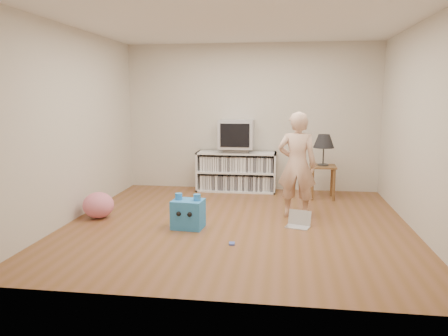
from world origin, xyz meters
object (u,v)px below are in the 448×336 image
Objects in this scene: dvd_deck at (236,150)px; person at (297,165)px; table_lamp at (324,142)px; plush_pink at (98,205)px; side_table at (323,174)px; plush_blue at (188,213)px; crt_tv at (236,134)px; media_unit at (236,171)px; laptop at (299,222)px.

person reaches higher than dvd_deck.
table_lamp is at bearing -105.13° from person.
dvd_deck is 1.05× the size of plush_pink.
person is (-0.46, -1.20, -0.20)m from table_lamp.
side_table is 1.22× the size of plush_blue.
person is (1.02, -1.57, -0.28)m from crt_tv.
person is (1.02, -1.59, 0.39)m from media_unit.
dvd_deck is 0.75× the size of crt_tv.
plush_blue is 1.37m from plush_pink.
side_table is at bearing 27.25° from plush_pink.
person reaches higher than side_table.
person is 3.46× the size of plush_pink.
plush_pink is at bearing -130.37° from dvd_deck.
plush_blue is at bearing -12.35° from plush_pink.
side_table is at bearing 51.58° from plush_blue.
table_lamp is 3.66m from plush_pink.
laptop is (-0.43, -1.67, -0.89)m from table_lamp.
dvd_deck is at bearing 90.00° from crt_tv.
crt_tv is 2.47m from plush_blue.
person reaches higher than plush_pink.
plush_pink is at bearing -164.30° from laptop.
plush_blue is at bearing 33.73° from person.
side_table is (1.48, -0.37, -0.60)m from crt_tv.
dvd_deck reaches higher than plush_blue.
crt_tv is at bearing -90.00° from dvd_deck.
media_unit reaches higher than side_table.
dvd_deck is 2.70m from plush_pink.
plush_pink is (-1.71, -2.03, -0.17)m from media_unit.
table_lamp is 1.21× the size of plush_pink.
dvd_deck reaches higher than plush_pink.
side_table is 1.57× the size of laptop.
laptop is (1.05, -2.06, -0.29)m from media_unit.
laptop is (1.05, -2.04, -0.68)m from dvd_deck.
table_lamp reaches higher than plush_pink.
table_lamp is at bearing -14.64° from media_unit.
plush_blue is at bearing -99.07° from dvd_deck.
dvd_deck is 0.30× the size of person.
table_lamp is (1.48, -0.37, -0.08)m from crt_tv.
media_unit is at bearing 165.36° from table_lamp.
side_table is 0.53m from table_lamp.
laptop is at bearing -62.91° from dvd_deck.
media_unit is at bearing 90.00° from dvd_deck.
media_unit is 0.95× the size of person.
side_table is at bearing -105.13° from person.
person is (1.02, -1.57, 0.00)m from dvd_deck.
dvd_deck is 2.39m from laptop.
plush_pink is (-1.71, -2.01, -0.55)m from dvd_deck.
plush_pink is (-1.71, -2.01, -0.84)m from crt_tv.
laptop is (1.05, -2.04, -0.96)m from crt_tv.
dvd_deck is 1.54m from table_lamp.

